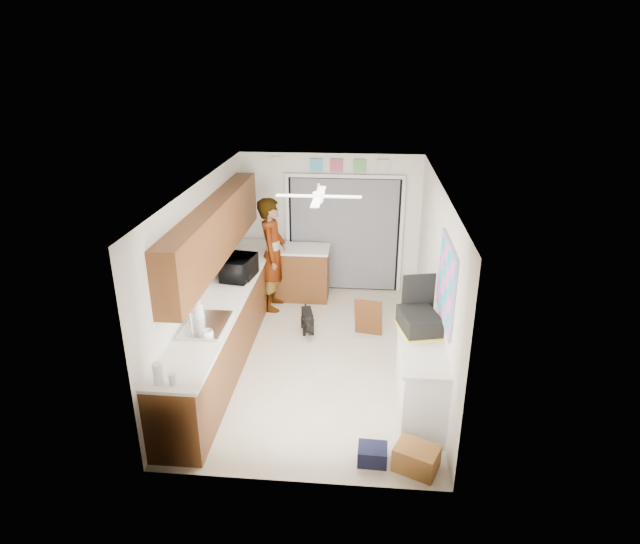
{
  "coord_description": "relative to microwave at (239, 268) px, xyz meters",
  "views": [
    {
      "loc": [
        0.64,
        -6.73,
        4.06
      ],
      "look_at": [
        0.0,
        0.4,
        1.15
      ],
      "focal_mm": 30.0,
      "sensor_mm": 36.0,
      "label": 1
    }
  ],
  "objects": [
    {
      "name": "route66_sign",
      "position": [
        0.28,
        1.91,
        1.19
      ],
      "size": [
        0.22,
        0.02,
        0.26
      ],
      "primitive_type": "cube",
      "color": "silver",
      "rests_on": "wall_back"
    },
    {
      "name": "microwave",
      "position": [
        0.0,
        0.0,
        0.0
      ],
      "size": [
        0.5,
        0.66,
        0.33
      ],
      "primitive_type": "imported",
      "rotation": [
        0.0,
        0.0,
        1.42
      ],
      "color": "black",
      "rests_on": "left_countertop"
    },
    {
      "name": "cardboard_box",
      "position": [
        2.48,
        -2.76,
        -0.97
      ],
      "size": [
        0.53,
        0.48,
        0.27
      ],
      "primitive_type": "cube",
      "rotation": [
        0.0,
        0.0,
        -0.42
      ],
      "color": "#9A6730",
      "rests_on": "floor"
    },
    {
      "name": "peninsula_base",
      "position": [
        0.73,
        1.44,
        -0.66
      ],
      "size": [
        1.0,
        0.6,
        0.9
      ],
      "primitive_type": "cube",
      "color": "brown",
      "rests_on": "floor"
    },
    {
      "name": "header_frame_1",
      "position": [
        0.98,
        1.91,
        1.19
      ],
      "size": [
        0.22,
        0.02,
        0.22
      ],
      "primitive_type": "cube",
      "color": "#4DAACE",
      "rests_on": "wall_back"
    },
    {
      "name": "jar_b",
      "position": [
        -0.04,
        -2.81,
        -0.11
      ],
      "size": [
        0.09,
        0.09,
        0.12
      ],
      "primitive_type": "cylinder",
      "rotation": [
        0.0,
        0.0,
        -0.2
      ],
      "color": "silver",
      "rests_on": "left_countertop"
    },
    {
      "name": "floor",
      "position": [
        1.23,
        -0.56,
        -1.11
      ],
      "size": [
        5.0,
        5.0,
        0.0
      ],
      "primitive_type": "plane",
      "color": "#C1B59B",
      "rests_on": "ground"
    },
    {
      "name": "left_base_cabinets",
      "position": [
        -0.07,
        -0.56,
        -0.66
      ],
      "size": [
        0.6,
        4.8,
        0.9
      ],
      "primitive_type": "cube",
      "color": "brown",
      "rests_on": "floor"
    },
    {
      "name": "left_countertop",
      "position": [
        -0.06,
        -0.56,
        -0.19
      ],
      "size": [
        0.62,
        4.8,
        0.04
      ],
      "primitive_type": "cube",
      "color": "white",
      "rests_on": "left_base_cabinets"
    },
    {
      "name": "abstract_painting",
      "position": [
        2.81,
        -1.56,
        0.54
      ],
      "size": [
        0.03,
        1.15,
        0.95
      ],
      "primitive_type": "cube",
      "color": "#FF5DC6",
      "rests_on": "wall_right"
    },
    {
      "name": "suitcase",
      "position": [
        2.55,
        -1.42,
        -0.05
      ],
      "size": [
        0.54,
        0.64,
        0.24
      ],
      "primitive_type": "cube",
      "rotation": [
        0.0,
        0.0,
        0.25
      ],
      "color": "black",
      "rests_on": "right_counter_top"
    },
    {
      "name": "header_frame_2",
      "position": [
        1.33,
        1.91,
        1.19
      ],
      "size": [
        0.22,
        0.02,
        0.22
      ],
      "primitive_type": "cube",
      "color": "#C24964",
      "rests_on": "wall_back"
    },
    {
      "name": "door_trim_right",
      "position": [
        2.5,
        1.88,
        -0.06
      ],
      "size": [
        0.06,
        0.04,
        2.1
      ],
      "primitive_type": "cube",
      "color": "white",
      "rests_on": "wall_back"
    },
    {
      "name": "peninsula_top",
      "position": [
        0.73,
        1.44,
        -0.19
      ],
      "size": [
        1.04,
        0.64,
        0.04
      ],
      "primitive_type": "cube",
      "color": "white",
      "rests_on": "peninsula_base"
    },
    {
      "name": "soap_bottle",
      "position": [
        -0.18,
        -1.42,
        0.0
      ],
      "size": [
        0.17,
        0.17,
        0.34
      ],
      "primitive_type": "imported",
      "rotation": [
        0.0,
        0.0,
        -0.35
      ],
      "color": "silver",
      "rests_on": "left_countertop"
    },
    {
      "name": "navy_crate",
      "position": [
        2.03,
        -2.7,
        -1.01
      ],
      "size": [
        0.32,
        0.27,
        0.19
      ],
      "primitive_type": "cube",
      "rotation": [
        0.0,
        0.0,
        -0.03
      ],
      "color": "black",
      "rests_on": "floor"
    },
    {
      "name": "sink_basin",
      "position": [
        -0.06,
        -1.56,
        -0.15
      ],
      "size": [
        0.5,
        0.76,
        0.06
      ],
      "primitive_type": "cube",
      "color": "silver",
      "rests_on": "left_countertop"
    },
    {
      "name": "curtain_panel",
      "position": [
        1.48,
        1.87,
        -0.06
      ],
      "size": [
        1.9,
        0.03,
        2.05
      ],
      "primitive_type": "cube",
      "color": "gray",
      "rests_on": "wall_back"
    },
    {
      "name": "wall_right",
      "position": [
        2.83,
        -0.56,
        0.14
      ],
      "size": [
        0.0,
        5.0,
        5.0
      ],
      "primitive_type": "plane",
      "rotation": [
        1.57,
        0.0,
        -1.57
      ],
      "color": "white",
      "rests_on": "ground"
    },
    {
      "name": "cup",
      "position": [
        0.05,
        -1.85,
        -0.11
      ],
      "size": [
        0.17,
        0.17,
        0.1
      ],
      "primitive_type": "imported",
      "rotation": [
        0.0,
        0.0,
        0.39
      ],
      "color": "white",
      "rests_on": "left_countertop"
    },
    {
      "name": "faucet",
      "position": [
        -0.25,
        -1.56,
        -0.06
      ],
      "size": [
        0.03,
        0.03,
        0.22
      ],
      "primitive_type": "cylinder",
      "color": "silver",
      "rests_on": "left_countertop"
    },
    {
      "name": "cabinet_door_panel",
      "position": [
        1.96,
        0.09,
        -0.79
      ],
      "size": [
        0.45,
        0.24,
        0.63
      ],
      "primitive_type": "cube",
      "rotation": [
        0.21,
        0.0,
        -0.19
      ],
      "color": "brown",
      "rests_on": "floor"
    },
    {
      "name": "man",
      "position": [
        0.33,
        0.99,
        -0.14
      ],
      "size": [
        0.47,
        0.71,
        1.94
      ],
      "primitive_type": "imported",
      "rotation": [
        0.0,
        0.0,
        1.57
      ],
      "color": "white",
      "rests_on": "floor"
    },
    {
      "name": "suitcase_lid",
      "position": [
        2.55,
        -1.13,
        0.2
      ],
      "size": [
        0.41,
        0.13,
        0.5
      ],
      "primitive_type": "cube",
      "rotation": [
        0.0,
        0.0,
        0.25
      ],
      "color": "black",
      "rests_on": "suitcase"
    },
    {
      "name": "wall_left",
      "position": [
        -0.37,
        -0.56,
        0.14
      ],
      "size": [
        0.0,
        5.0,
        5.0
      ],
      "primitive_type": "plane",
      "rotation": [
        1.57,
        0.0,
        1.57
      ],
      "color": "white",
      "rests_on": "ground"
    },
    {
      "name": "dog",
      "position": [
        1.0,
        0.15,
        -0.9
      ],
      "size": [
        0.33,
        0.55,
        0.41
      ],
      "primitive_type": "cube",
      "rotation": [
        0.0,
        0.0,
        0.23
      ],
      "color": "black",
      "rests_on": "floor"
    },
    {
      "name": "door_trim_left",
      "position": [
        0.46,
        1.88,
        -0.06
      ],
      "size": [
        0.06,
        0.04,
        2.1
      ],
      "primitive_type": "cube",
      "color": "white",
      "rests_on": "wall_back"
    },
    {
      "name": "door_trim_head",
      "position": [
        1.48,
        1.88,
        1.01
      ],
      "size": [
        2.1,
        0.04,
        0.06
      ],
      "primitive_type": "cube",
      "color": "white",
      "rests_on": "wall_back"
    },
    {
      "name": "header_frame_3",
      "position": [
        1.73,
        1.91,
        1.19
      ],
      "size": [
        0.22,
        0.02,
        0.22
      ],
      "primitive_type": "cube",
      "color": "#66A960",
      "rests_on": "wall_back"
    },
    {
      "name": "suitcase_rim",
      "position": [
        2.55,
        -1.42,
        -0.16
      ],
      "size": [
        0.57,
        0.67,
        0.02
      ],
      "primitive_type": "cube",
      "rotation": [
        0.0,
        0.0,
        0.25
      ],
      "color": "yellow",
      "rests_on": "suitcase"
    },
    {
      "name": "wall_back",
      "position": [
        1.23,
        1.94,
        0.14
      ],
      "size": [
        3.2,
        0.0,
        3.2
      ],
      "primitive_type": "plane",
      "rotation": [
        1.57,
        0.0,
        0.0
      ],
      "color": "white",
      "rests_on": "ground"
    },
    {
      "name": "right_counter_top",
      "position": [
        2.57,
        -1.76,
        -0.19
      ],
      "size": [
        0.54,
        1.44,
        0.04
      ],
      "primitive_type": "cube",
      "color": "white",
      "rests_on": "right_counter_base"
    },
    {
      "name": "ceiling",
      "position": [
        1.23,
        -0.56,
        1.39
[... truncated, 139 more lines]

